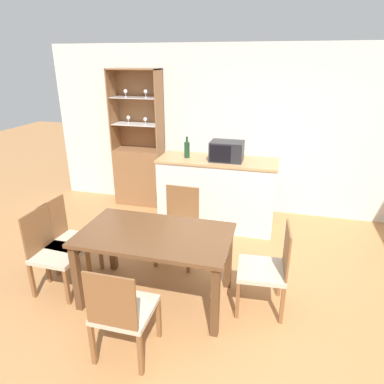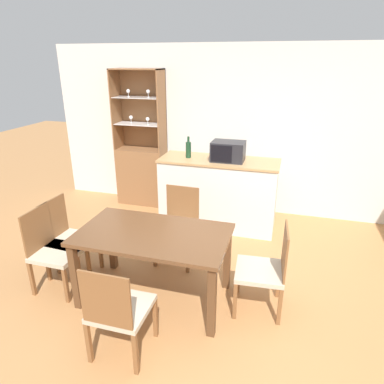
% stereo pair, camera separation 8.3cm
% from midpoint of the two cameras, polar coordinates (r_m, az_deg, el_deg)
% --- Properties ---
extents(ground_plane, '(18.00, 18.00, 0.00)m').
position_cam_midpoint_polar(ground_plane, '(3.55, 5.22, -19.81)').
color(ground_plane, '#B27A47').
extents(wall_back, '(6.80, 0.06, 2.55)m').
position_cam_midpoint_polar(wall_back, '(5.39, 10.56, 9.74)').
color(wall_back, silver).
rests_on(wall_back, ground_plane).
extents(kitchen_counter, '(1.67, 0.61, 1.01)m').
position_cam_midpoint_polar(kitchen_counter, '(4.98, 3.68, -0.15)').
color(kitchen_counter, silver).
rests_on(kitchen_counter, ground_plane).
extents(display_cabinet, '(0.80, 0.38, 2.19)m').
position_cam_midpoint_polar(display_cabinet, '(5.81, -9.11, 4.14)').
color(display_cabinet, brown).
rests_on(display_cabinet, ground_plane).
extents(dining_table, '(1.48, 0.85, 0.75)m').
position_cam_midpoint_polar(dining_table, '(3.41, -6.85, -8.36)').
color(dining_table, brown).
rests_on(dining_table, ground_plane).
extents(dining_chair_head_near, '(0.45, 0.45, 0.90)m').
position_cam_midpoint_polar(dining_chair_head_near, '(2.96, -12.36, -18.80)').
color(dining_chair_head_near, '#C1B299').
rests_on(dining_chair_head_near, ground_plane).
extents(dining_chair_side_left_far, '(0.48, 0.48, 0.90)m').
position_cam_midpoint_polar(dining_chair_side_left_far, '(4.09, -20.46, -7.51)').
color(dining_chair_side_left_far, '#C1B299').
rests_on(dining_chair_side_left_far, ground_plane).
extents(dining_chair_head_far, '(0.47, 0.47, 0.90)m').
position_cam_midpoint_polar(dining_chair_head_far, '(4.14, -2.85, -5.68)').
color(dining_chair_head_far, '#C1B299').
rests_on(dining_chair_head_far, ground_plane).
extents(dining_chair_side_right_far, '(0.48, 0.48, 0.90)m').
position_cam_midpoint_polar(dining_chair_side_right_far, '(3.44, 11.67, -12.36)').
color(dining_chair_side_right_far, '#C1B299').
rests_on(dining_chair_side_right_far, ground_plane).
extents(dining_chair_side_left_near, '(0.45, 0.45, 0.90)m').
position_cam_midpoint_polar(dining_chair_side_left_near, '(3.92, -22.57, -9.19)').
color(dining_chair_side_left_near, '#C1B299').
rests_on(dining_chair_side_left_near, ground_plane).
extents(microwave, '(0.45, 0.33, 0.27)m').
position_cam_midpoint_polar(microwave, '(4.74, 5.30, 6.81)').
color(microwave, '#232328').
rests_on(microwave, kitchen_counter).
extents(wine_bottle, '(0.08, 0.08, 0.30)m').
position_cam_midpoint_polar(wine_bottle, '(4.87, -1.34, 7.13)').
color(wine_bottle, '#193D23').
rests_on(wine_bottle, kitchen_counter).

